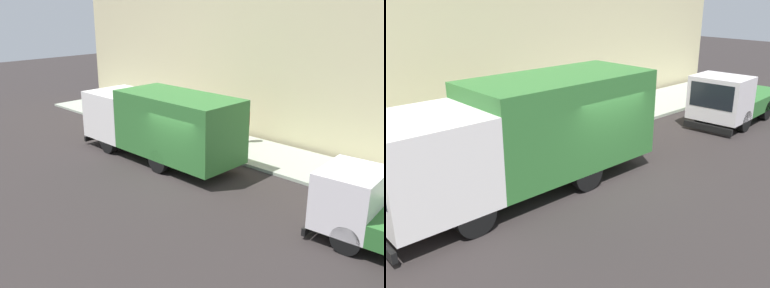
{
  "view_description": "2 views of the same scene",
  "coord_description": "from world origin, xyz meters",
  "views": [
    {
      "loc": [
        -10.86,
        -11.62,
        6.64
      ],
      "look_at": [
        0.7,
        -0.3,
        1.33
      ],
      "focal_mm": 40.32,
      "sensor_mm": 36.0,
      "label": 1
    },
    {
      "loc": [
        -7.86,
        8.46,
        5.25
      ],
      "look_at": [
        0.61,
        0.65,
        1.13
      ],
      "focal_mm": 39.99,
      "sensor_mm": 36.0,
      "label": 2
    }
  ],
  "objects": [
    {
      "name": "ground",
      "position": [
        0.0,
        0.0,
        0.0
      ],
      "size": [
        80.0,
        80.0,
        0.0
      ],
      "primitive_type": "plane",
      "color": "#2C2726"
    },
    {
      "name": "sidewalk",
      "position": [
        4.68,
        0.0,
        0.06
      ],
      "size": [
        3.35,
        30.0,
        0.13
      ],
      "primitive_type": "cube",
      "color": "#A3AC99",
      "rests_on": "ground"
    },
    {
      "name": "building_facade",
      "position": [
        6.85,
        0.0,
        5.82
      ],
      "size": [
        0.5,
        30.0,
        11.63
      ],
      "primitive_type": "cube",
      "color": "beige",
      "rests_on": "ground"
    },
    {
      "name": "large_utility_truck",
      "position": [
        1.1,
        2.08,
        1.7
      ],
      "size": [
        2.56,
        8.14,
        3.07
      ],
      "rotation": [
        0.0,
        0.0,
        0.0
      ],
      "color": "white",
      "rests_on": "ground"
    },
    {
      "name": "pedestrian_walking",
      "position": [
        3.83,
        5.44,
        1.04
      ],
      "size": [
        0.41,
        0.41,
        1.74
      ],
      "rotation": [
        0.0,
        0.0,
        1.7
      ],
      "color": "brown",
      "rests_on": "sidewalk"
    },
    {
      "name": "pedestrian_standing",
      "position": [
        4.65,
        3.41,
        0.98
      ],
      "size": [
        0.51,
        0.51,
        1.62
      ],
      "rotation": [
        0.0,
        0.0,
        3.78
      ],
      "color": "#5B4E48",
      "rests_on": "sidewalk"
    },
    {
      "name": "pedestrian_third",
      "position": [
        5.39,
        0.64,
        1.03
      ],
      "size": [
        0.51,
        0.51,
        1.72
      ],
      "rotation": [
        0.0,
        0.0,
        4.24
      ],
      "color": "black",
      "rests_on": "sidewalk"
    },
    {
      "name": "traffic_cone_orange",
      "position": [
        3.85,
        6.2,
        0.42
      ],
      "size": [
        0.41,
        0.41,
        0.59
      ],
      "primitive_type": "cone",
      "color": "orange",
      "rests_on": "sidewalk"
    }
  ]
}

